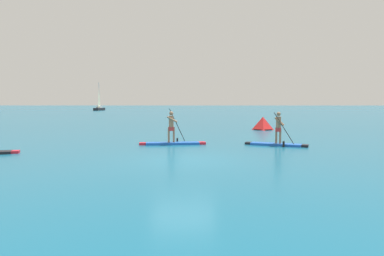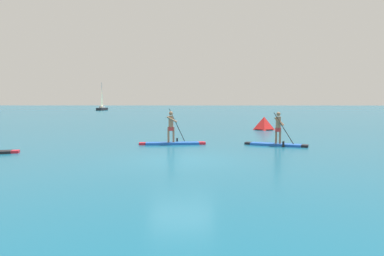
{
  "view_description": "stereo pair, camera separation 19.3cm",
  "coord_description": "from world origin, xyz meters",
  "px_view_note": "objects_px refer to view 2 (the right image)",
  "views": [
    {
      "loc": [
        0.56,
        -13.6,
        2.3
      ],
      "look_at": [
        0.26,
        6.63,
        0.77
      ],
      "focal_mm": 32.19,
      "sensor_mm": 36.0,
      "label": 1
    },
    {
      "loc": [
        0.75,
        -13.6,
        2.3
      ],
      "look_at": [
        0.26,
        6.63,
        0.77
      ],
      "focal_mm": 32.19,
      "sensor_mm": 36.0,
      "label": 2
    }
  ],
  "objects_px": {
    "paddleboarder_far_right": "(277,139)",
    "sailboat_left_horizon": "(102,107)",
    "race_marker_buoy": "(264,124)",
    "paddleboarder_mid_center": "(172,138)"
  },
  "relations": [
    {
      "from": "paddleboarder_mid_center",
      "to": "race_marker_buoy",
      "type": "distance_m",
      "value": 12.14
    },
    {
      "from": "race_marker_buoy",
      "to": "paddleboarder_mid_center",
      "type": "bearing_deg",
      "value": -124.04
    },
    {
      "from": "paddleboarder_mid_center",
      "to": "paddleboarder_far_right",
      "type": "height_order",
      "value": "paddleboarder_mid_center"
    },
    {
      "from": "race_marker_buoy",
      "to": "sailboat_left_horizon",
      "type": "bearing_deg",
      "value": 116.22
    },
    {
      "from": "sailboat_left_horizon",
      "to": "paddleboarder_far_right",
      "type": "bearing_deg",
      "value": 25.96
    },
    {
      "from": "sailboat_left_horizon",
      "to": "paddleboarder_mid_center",
      "type": "bearing_deg",
      "value": 22.39
    },
    {
      "from": "paddleboarder_mid_center",
      "to": "race_marker_buoy",
      "type": "relative_size",
      "value": 2.34
    },
    {
      "from": "paddleboarder_far_right",
      "to": "sailboat_left_horizon",
      "type": "distance_m",
      "value": 82.49
    },
    {
      "from": "paddleboarder_far_right",
      "to": "race_marker_buoy",
      "type": "distance_m",
      "value": 10.54
    },
    {
      "from": "race_marker_buoy",
      "to": "sailboat_left_horizon",
      "type": "relative_size",
      "value": 0.2
    }
  ]
}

